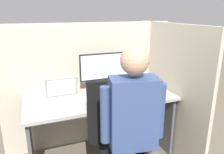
{
  "coord_description": "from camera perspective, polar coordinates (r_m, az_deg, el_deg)",
  "views": [
    {
      "loc": [
        -0.65,
        -1.68,
        1.58
      ],
      "look_at": [
        0.06,
        0.17,
        0.97
      ],
      "focal_mm": 35.0,
      "sensor_mm": 36.0,
      "label": 1
    }
  ],
  "objects": [
    {
      "name": "cubicle_panel_back",
      "position": [
        2.62,
        -5.59,
        -2.09
      ],
      "size": [
        2.03,
        0.05,
        1.46
      ],
      "color": "#B7AD99",
      "rests_on": "ground"
    },
    {
      "name": "cubicle_panel_right",
      "position": [
        2.57,
        14.41,
        -2.91
      ],
      "size": [
        0.04,
        1.32,
        1.46
      ],
      "color": "#B7AD99",
      "rests_on": "ground"
    },
    {
      "name": "desk",
      "position": [
        2.36,
        -3.0,
        -8.89
      ],
      "size": [
        1.53,
        0.68,
        0.72
      ],
      "color": "#9E9993",
      "rests_on": "ground"
    },
    {
      "name": "paper_box",
      "position": [
        2.47,
        -1.69,
        -2.63
      ],
      "size": [
        0.36,
        0.22,
        0.05
      ],
      "color": "white",
      "rests_on": "desk"
    },
    {
      "name": "monitor",
      "position": [
        2.41,
        -1.75,
        2.47
      ],
      "size": [
        0.57,
        0.16,
        0.36
      ],
      "color": "black",
      "rests_on": "paper_box"
    },
    {
      "name": "laptop",
      "position": [
        2.21,
        -12.69,
        -4.97
      ],
      "size": [
        0.31,
        0.23,
        0.23
      ],
      "color": "#99999E",
      "rests_on": "desk"
    },
    {
      "name": "mouse",
      "position": [
        2.13,
        -5.08,
        -6.29
      ],
      "size": [
        0.06,
        0.04,
        0.04
      ],
      "color": "black",
      "rests_on": "desk"
    },
    {
      "name": "stapler",
      "position": [
        2.64,
        10.45,
        -1.71
      ],
      "size": [
        0.04,
        0.12,
        0.05
      ],
      "color": "#2D2D33",
      "rests_on": "desk"
    },
    {
      "name": "carrot_toy",
      "position": [
        2.04,
        -3.54,
        -7.08
      ],
      "size": [
        0.05,
        0.13,
        0.05
      ],
      "color": "orange",
      "rests_on": "desk"
    },
    {
      "name": "office_chair",
      "position": [
        1.84,
        3.13,
        -17.25
      ],
      "size": [
        0.55,
        0.6,
        1.05
      ],
      "color": "black",
      "rests_on": "ground"
    },
    {
      "name": "person",
      "position": [
        1.6,
        6.84,
        -12.66
      ],
      "size": [
        0.47,
        0.5,
        1.36
      ],
      "color": "brown",
      "rests_on": "ground"
    },
    {
      "name": "coffee_mug",
      "position": [
        2.61,
        6.27,
        -1.21
      ],
      "size": [
        0.07,
        0.07,
        0.09
      ],
      "color": "white",
      "rests_on": "desk"
    }
  ]
}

